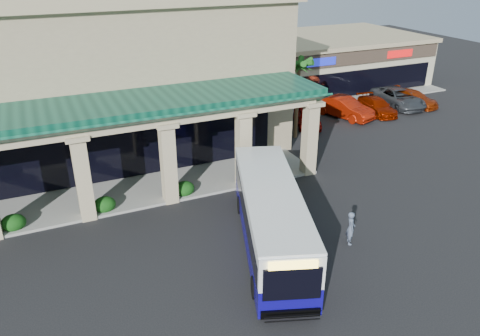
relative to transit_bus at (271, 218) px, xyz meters
name	(u,v)px	position (x,y,z in m)	size (l,w,h in m)	color
ground	(259,235)	(-0.08, 1.00, -1.53)	(110.00, 110.00, 0.00)	black
main_building	(47,70)	(-8.08, 17.00, 4.15)	(30.80, 14.80, 11.35)	tan
arcade	(68,159)	(-8.08, 7.80, 1.32)	(30.00, 6.20, 5.70)	#0A3E2E
strip_mall	(312,61)	(17.92, 25.00, 0.92)	(22.50, 12.50, 4.90)	beige
palm_0	(297,95)	(8.42, 12.00, 1.77)	(2.40, 2.40, 6.60)	#164A13
palm_1	(289,89)	(9.42, 15.00, 1.37)	(2.40, 2.40, 5.80)	#164A13
broadleaf_tree	(240,83)	(7.42, 20.00, 0.88)	(2.60, 2.60, 4.81)	#103E0E
transit_bus	(271,218)	(0.00, 0.00, 0.00)	(2.55, 10.95, 3.06)	#0F0882
pedestrian	(351,228)	(3.61, -1.38, -0.68)	(0.62, 0.41, 1.70)	slate
car_silver	(307,116)	(10.61, 13.90, -0.77)	(1.79, 4.44, 1.51)	maroon
car_white	(344,108)	(14.51, 14.35, -0.66)	(1.83, 5.25, 1.73)	#921705
car_red	(377,106)	(17.74, 14.05, -0.87)	(1.86, 4.58, 1.33)	#791500
car_gray	(398,98)	(20.81, 14.91, -0.72)	(2.67, 5.80, 1.61)	#3A3E44
car_extra	(413,98)	(22.29, 14.56, -0.85)	(1.91, 4.71, 1.37)	#8D2908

